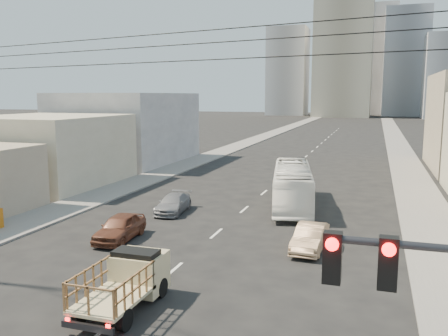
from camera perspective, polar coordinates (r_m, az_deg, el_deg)
The scene contains 16 objects.
sidewalk_left at distance 83.40m, azimuth 3.75°, elevation 3.42°, with size 3.50×180.00×0.12m, color slate.
sidewalk_right at distance 81.02m, azimuth 20.11°, elevation 2.75°, with size 3.50×180.00×0.12m, color slate.
lane_dashes at distance 64.59m, azimuth 10.22°, elevation 1.71°, with size 0.15×104.00×0.01m.
flatbed_pickup at distance 18.17m, azimuth -11.80°, elevation -12.92°, with size 1.95×4.41×1.90m.
city_bus at distance 33.65m, azimuth 8.22°, elevation -2.07°, with size 2.51×10.73×2.99m, color white.
sedan_brown at distance 26.34m, azimuth -12.42°, elevation -6.99°, with size 1.65×4.10×1.40m, color brown.
sedan_tan at distance 24.51m, azimuth 10.32°, elevation -8.24°, with size 1.37×3.93×1.29m, color tan.
sedan_grey at distance 31.88m, azimuth -6.14°, elevation -4.28°, with size 1.67×4.10×1.19m, color slate.
overhead_wires at distance 14.73m, azimuth -17.25°, elevation 13.12°, with size 23.01×5.02×0.72m.
bldg_left_mid at distance 44.34m, azimuth -20.46°, elevation 2.03°, with size 11.00×12.00×6.00m, color #A8A087.
bldg_left_far at distance 56.98m, azimuth -11.57°, elevation 4.78°, with size 12.00×16.00×8.00m, color gray.
high_rise_tower at distance 182.37m, azimuth 14.27°, elevation 15.47°, with size 20.00×20.00×60.00m, color gray.
midrise_ne at distance 196.20m, azimuth 21.00°, elevation 11.74°, with size 16.00×16.00×40.00m, color gray.
midrise_nw at distance 193.87m, azimuth 7.69°, elevation 11.38°, with size 15.00×15.00×34.00m, color gray.
midrise_back at distance 211.08m, azimuth 17.49°, elevation 12.20°, with size 18.00×18.00×44.00m, color gray.
midrise_east at distance 177.02m, azimuth 25.18°, elevation 9.93°, with size 14.00×14.00×28.00m, color gray.
Camera 1 is at (8.34, -10.58, 7.74)m, focal length 38.00 mm.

